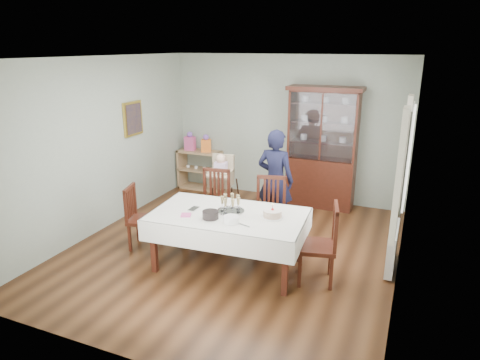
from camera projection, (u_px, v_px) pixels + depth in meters
The scene contains 25 objects.
floor at pixel (234, 249), 6.27m from camera, with size 5.00×5.00×0.00m, color #593319.
room_shell at pixel (248, 127), 6.22m from camera, with size 5.00×5.00×5.00m.
dining_table at pixel (229, 240), 5.66m from camera, with size 2.08×1.29×0.76m.
china_cabinet at pixel (322, 146), 7.64m from camera, with size 1.30×0.48×2.18m.
sideboard at pixel (200, 170), 8.80m from camera, with size 0.90×0.38×0.80m.
picture_frame at pixel (133, 119), 7.29m from camera, with size 0.04×0.48×0.58m, color gold.
window at pixel (408, 156), 5.24m from camera, with size 0.04×1.02×1.22m, color white.
curtain_left at pixel (399, 177), 4.75m from camera, with size 0.07×0.30×1.55m, color silver.
curtain_right at pixel (405, 152), 5.84m from camera, with size 0.07×0.30×1.55m, color silver.
radiator at pixel (392, 247), 5.64m from camera, with size 0.10×0.80×0.55m, color white.
chair_far_left at pixel (214, 216), 6.66m from camera, with size 0.52×0.52×1.02m.
chair_far_right at pixel (269, 226), 6.32m from camera, with size 0.55×0.55×1.01m.
chair_end_left at pixel (144, 229), 6.26m from camera, with size 0.51×0.51×0.93m.
chair_end_right at pixel (317, 259), 5.33m from camera, with size 0.55×0.55×1.02m.
woman at pixel (275, 180), 6.74m from camera, with size 0.59×0.39×1.63m, color black.
high_chair at pixel (221, 194), 7.24m from camera, with size 0.56×0.56×1.14m.
champagne_tray at pixel (231, 207), 5.59m from camera, with size 0.36×0.36×0.22m.
birthday_cake at pixel (272, 214), 5.41m from camera, with size 0.27×0.27×0.19m.
plate_stack_dark at pixel (210, 215), 5.38m from camera, with size 0.21×0.21×0.10m, color black.
plate_stack_white at pixel (231, 219), 5.26m from camera, with size 0.20×0.20×0.08m, color white.
napkin_stack at pixel (186, 215), 5.48m from camera, with size 0.13×0.13×0.02m, color #DA5092.
cutlery at pixel (191, 208), 5.72m from camera, with size 0.12×0.18×0.01m, color silver, non-canonical shape.
cake_knife at pixel (242, 224), 5.20m from camera, with size 0.25×0.02×0.01m, color silver.
gift_bag_pink at pixel (190, 142), 8.68m from camera, with size 0.21×0.13×0.38m.
gift_bag_orange at pixel (206, 144), 8.55m from camera, with size 0.23×0.20×0.35m.
Camera 1 is at (2.29, -5.19, 2.85)m, focal length 32.00 mm.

